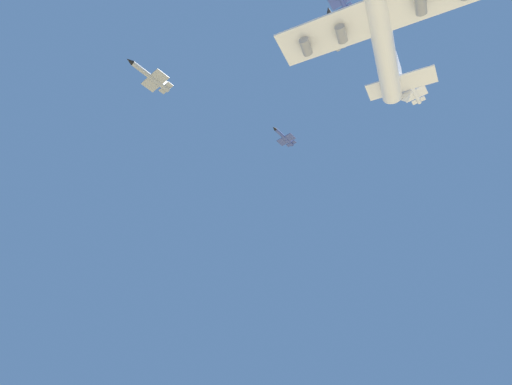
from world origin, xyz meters
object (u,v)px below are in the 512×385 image
Objects in this scene: chase_jet_lead at (414,91)px; chase_jet_right_wing at (151,77)px; chase_jet_left_wing at (284,137)px; carrier_jet at (378,12)px; chase_jet_trailing at (334,32)px.

chase_jet_right_wing is (65.76, -61.69, -19.90)m from chase_jet_lead.
chase_jet_left_wing reaches higher than chase_jet_lead.
chase_jet_right_wing is at bearing -42.68° from chase_jet_lead.
carrier_jet is 14.52m from chase_jet_trailing.
carrier_jet is 5.11× the size of chase_jet_right_wing.
chase_jet_lead is 62.48m from chase_jet_left_wing.
chase_jet_trailing is at bearing -17.07° from chase_jet_lead.
chase_jet_right_wing is 56.54m from chase_jet_trailing.
carrier_jet is 43.44m from chase_jet_lead.
carrier_jet reaches higher than chase_jet_right_wing.
chase_jet_trailing is at bearing 125.65° from chase_jet_right_wing.
chase_jet_trailing is at bearing -102.12° from carrier_jet.
chase_jet_lead reaches higher than chase_jet_trailing.
chase_jet_lead is 1.00× the size of chase_jet_left_wing.
chase_jet_lead is (-42.23, -0.93, 10.13)m from carrier_jet.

